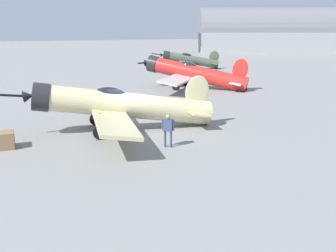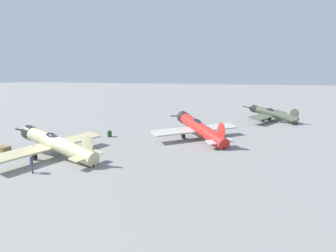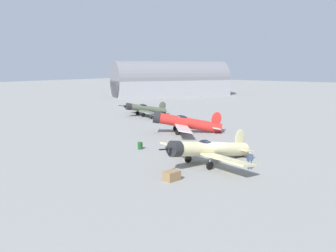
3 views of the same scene
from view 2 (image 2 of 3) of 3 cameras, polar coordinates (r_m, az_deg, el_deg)
ground_plane at (r=29.67m, az=-22.15°, el=-6.52°), size 400.00×400.00×0.00m
airplane_foreground at (r=29.68m, az=-22.98°, el=-3.51°), size 12.30×11.87×3.21m
airplane_mid_apron at (r=35.24m, az=6.69°, el=-0.46°), size 10.29×10.54×3.45m
airplane_far_line at (r=52.04m, az=21.34°, el=2.45°), size 12.09×9.89×2.79m
ground_crew_mechanic at (r=26.25m, az=-27.23°, el=-6.88°), size 0.48×0.52×1.69m
equipment_crate at (r=34.19m, az=-31.83°, el=-4.38°), size 1.17×1.51×0.84m
fuel_drum at (r=37.59m, az=-12.42°, el=-1.64°), size 0.62×0.62×0.84m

